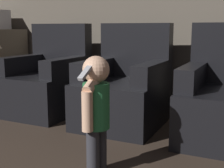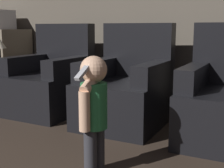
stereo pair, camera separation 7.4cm
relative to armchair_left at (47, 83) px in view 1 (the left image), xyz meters
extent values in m
cube|color=black|center=(0.00, -0.06, -0.12)|extent=(0.80, 0.92, 0.45)
cube|color=black|center=(-0.01, 0.31, 0.39)|extent=(0.78, 0.19, 0.57)
cube|color=black|center=(-0.31, -0.07, 0.21)|extent=(0.18, 0.74, 0.20)
cube|color=black|center=(0.31, -0.05, 0.21)|extent=(0.18, 0.74, 0.20)
cube|color=black|center=(1.01, -0.06, -0.12)|extent=(0.81, 0.93, 0.45)
cube|color=black|center=(0.99, 0.31, 0.39)|extent=(0.78, 0.19, 0.57)
cube|color=black|center=(0.70, -0.07, 0.21)|extent=(0.19, 0.74, 0.20)
cube|color=black|center=(1.31, -0.05, 0.21)|extent=(0.19, 0.74, 0.20)
cube|color=black|center=(1.70, -0.07, 0.21)|extent=(0.19, 0.74, 0.20)
cylinder|color=#28282D|center=(1.33, -1.06, -0.19)|extent=(0.09, 0.09, 0.32)
cylinder|color=#28282D|center=(1.33, -1.16, -0.19)|extent=(0.09, 0.09, 0.32)
cylinder|color=#236638|center=(1.33, -1.11, 0.13)|extent=(0.18, 0.18, 0.30)
sphere|color=tan|center=(1.33, -1.11, 0.37)|extent=(0.18, 0.18, 0.18)
cylinder|color=tan|center=(1.33, -1.22, 0.11)|extent=(0.07, 0.07, 0.26)
cylinder|color=tan|center=(1.33, -1.11, 0.31)|extent=(0.07, 0.26, 0.19)
cube|color=#99999E|center=(1.33, -1.22, 0.37)|extent=(0.04, 0.16, 0.10)
camera|label=1|loc=(2.35, -2.82, 0.63)|focal=50.00mm
camera|label=2|loc=(2.41, -2.79, 0.63)|focal=50.00mm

